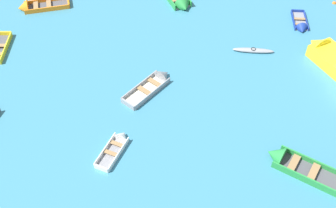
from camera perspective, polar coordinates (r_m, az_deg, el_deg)
rowboat_orange_midfield_left at (r=37.66m, az=-17.60°, el=12.21°), size 4.31×2.14×1.27m
rowboat_green_far_right at (r=36.54m, az=1.56°, el=13.45°), size 2.87×4.64×1.37m
rowboat_white_foreground_center at (r=25.61m, az=-6.71°, el=-5.22°), size 2.05×2.99×0.86m
rowboat_grey_near_left at (r=29.04m, az=-1.51°, el=3.05°), size 3.54×3.76×1.13m
rowboat_deep_blue_outer_left at (r=35.44m, az=17.30°, el=9.84°), size 1.32×2.97×0.96m
rowboat_green_center at (r=25.50m, az=15.92°, el=-7.46°), size 4.52×3.65×1.30m
kayak_grey_back_row_right at (r=32.17m, az=11.28°, el=7.03°), size 3.05×0.85×0.29m
mooring_buoy_central at (r=39.29m, az=21.24°, el=12.39°), size 0.33×0.33×0.33m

